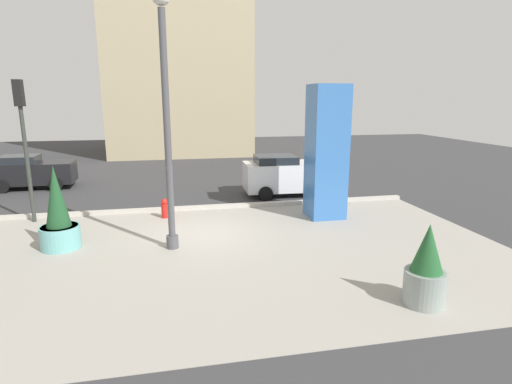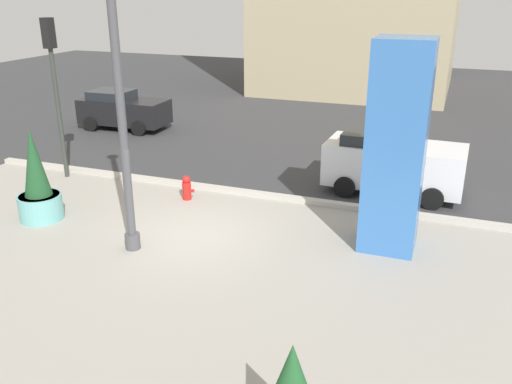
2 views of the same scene
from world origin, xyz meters
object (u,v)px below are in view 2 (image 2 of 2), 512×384
at_px(potted_plant_by_pillar, 38,185).
at_px(lamp_post, 121,107).
at_px(fire_hydrant, 187,188).
at_px(car_passing_lane, 123,110).
at_px(traffic_light_far_side, 54,74).
at_px(car_far_lane, 392,162).
at_px(art_pillar_blue, 396,148).

bearing_deg(potted_plant_by_pillar, lamp_post, -11.58).
relative_size(fire_hydrant, car_passing_lane, 0.19).
bearing_deg(traffic_light_far_side, car_passing_lane, 106.65).
bearing_deg(lamp_post, potted_plant_by_pillar, 168.42).
height_order(traffic_light_far_side, car_far_lane, traffic_light_far_side).
relative_size(art_pillar_blue, fire_hydrant, 6.58).
relative_size(art_pillar_blue, traffic_light_far_side, 0.97).
relative_size(traffic_light_far_side, car_far_lane, 1.23).
bearing_deg(art_pillar_blue, traffic_light_far_side, 172.23).
bearing_deg(potted_plant_by_pillar, art_pillar_blue, 10.37).
distance_m(lamp_post, traffic_light_far_side, 6.25).
distance_m(art_pillar_blue, traffic_light_far_side, 10.83).
relative_size(art_pillar_blue, car_far_lane, 1.20).
distance_m(traffic_light_far_side, car_passing_lane, 6.99).
xyz_separation_m(lamp_post, car_far_lane, (5.30, 6.09, -2.52)).
relative_size(potted_plant_by_pillar, car_passing_lane, 0.65).
height_order(potted_plant_by_pillar, traffic_light_far_side, traffic_light_far_side).
bearing_deg(traffic_light_far_side, lamp_post, -37.36).
bearing_deg(car_far_lane, traffic_light_far_side, -167.36).
distance_m(art_pillar_blue, car_passing_lane, 14.82).
bearing_deg(art_pillar_blue, car_far_lane, 96.47).
relative_size(art_pillar_blue, car_passing_lane, 1.27).
relative_size(lamp_post, potted_plant_by_pillar, 2.81).
height_order(lamp_post, car_passing_lane, lamp_post).
height_order(art_pillar_blue, traffic_light_far_side, traffic_light_far_side).
height_order(art_pillar_blue, fire_hydrant, art_pillar_blue).
bearing_deg(lamp_post, car_passing_lane, 124.26).
bearing_deg(lamp_post, art_pillar_blue, 22.14).
distance_m(fire_hydrant, car_far_lane, 6.23).
distance_m(potted_plant_by_pillar, car_far_lane, 10.17).
relative_size(potted_plant_by_pillar, traffic_light_far_side, 0.50).
bearing_deg(car_passing_lane, car_far_lane, -17.97).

